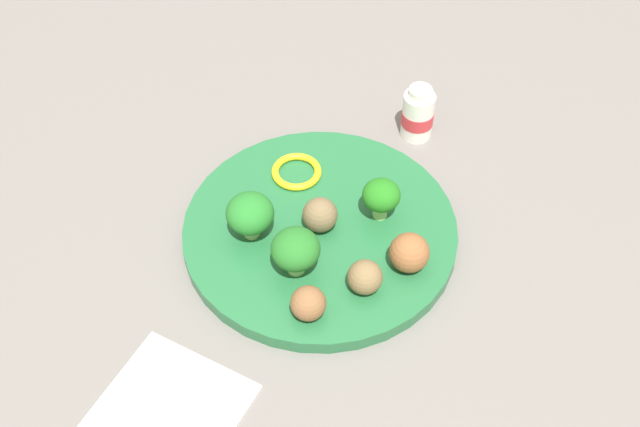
% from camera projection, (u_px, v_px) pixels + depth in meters
% --- Properties ---
extents(ground_plane, '(4.00, 4.00, 0.00)m').
position_uv_depth(ground_plane, '(320.00, 236.00, 0.84)').
color(ground_plane, slate).
extents(plate, '(0.28, 0.28, 0.02)m').
position_uv_depth(plate, '(320.00, 231.00, 0.83)').
color(plate, '#236638').
rests_on(plate, ground_plane).
extents(broccoli_floret_back_right, '(0.05, 0.05, 0.05)m').
position_uv_depth(broccoli_floret_back_right, '(296.00, 250.00, 0.77)').
color(broccoli_floret_back_right, '#95CF70').
rests_on(broccoli_floret_back_right, plate).
extents(broccoli_floret_front_right, '(0.05, 0.05, 0.05)m').
position_uv_depth(broccoli_floret_front_right, '(250.00, 214.00, 0.80)').
color(broccoli_floret_front_right, '#91BC6E').
rests_on(broccoli_floret_front_right, plate).
extents(broccoli_floret_front_left, '(0.04, 0.04, 0.05)m').
position_uv_depth(broccoli_floret_front_left, '(381.00, 196.00, 0.81)').
color(broccoli_floret_front_left, '#A0CE74').
rests_on(broccoli_floret_front_left, plate).
extents(meatball_back_left, '(0.03, 0.03, 0.03)m').
position_uv_depth(meatball_back_left, '(365.00, 277.00, 0.76)').
color(meatball_back_left, brown).
rests_on(meatball_back_left, plate).
extents(meatball_front_right, '(0.04, 0.04, 0.04)m').
position_uv_depth(meatball_front_right, '(316.00, 217.00, 0.81)').
color(meatball_front_right, brown).
rests_on(meatball_front_right, plate).
extents(meatball_front_left, '(0.04, 0.04, 0.04)m').
position_uv_depth(meatball_front_left, '(409.00, 254.00, 0.78)').
color(meatball_front_left, brown).
rests_on(meatball_front_left, plate).
extents(meatball_far_rim, '(0.03, 0.03, 0.03)m').
position_uv_depth(meatball_far_rim, '(308.00, 303.00, 0.74)').
color(meatball_far_rim, brown).
rests_on(meatball_far_rim, plate).
extents(pepper_ring_near_rim, '(0.06, 0.06, 0.01)m').
position_uv_depth(pepper_ring_near_rim, '(297.00, 172.00, 0.87)').
color(pepper_ring_near_rim, yellow).
rests_on(pepper_ring_near_rim, plate).
extents(yogurt_bottle, '(0.04, 0.04, 0.07)m').
position_uv_depth(yogurt_bottle, '(418.00, 114.00, 0.92)').
color(yogurt_bottle, white).
rests_on(yogurt_bottle, ground_plane).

